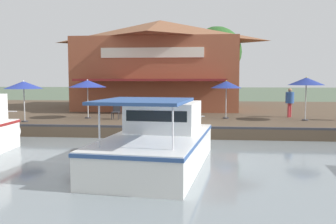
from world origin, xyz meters
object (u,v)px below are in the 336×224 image
cafe_chair_under_first_umbrella (142,108)px  cafe_chair_beside_entrance (116,111)px  patio_umbrella_far_corner (226,85)px  tree_upstream_bank (215,53)px  motorboat_distant_upstream (162,140)px  patio_umbrella_mid_patio_left (88,84)px  patio_umbrella_by_entrance (306,81)px  person_mid_patio (290,99)px  waterfront_restaurant (160,63)px  cafe_chair_back_row_seat (156,110)px  patio_umbrella_near_quay_edge (24,85)px

cafe_chair_under_first_umbrella → cafe_chair_beside_entrance: size_ratio=1.00×
patio_umbrella_far_corner → tree_upstream_bank: tree_upstream_bank is taller
motorboat_distant_upstream → tree_upstream_bank: (-20.24, 2.32, 4.38)m
patio_umbrella_mid_patio_left → tree_upstream_bank: tree_upstream_bank is taller
cafe_chair_under_first_umbrella → motorboat_distant_upstream: size_ratio=0.11×
patio_umbrella_by_entrance → cafe_chair_under_first_umbrella: (-1.75, -9.76, -1.75)m
motorboat_distant_upstream → tree_upstream_bank: 20.83m
patio_umbrella_far_corner → person_mid_patio: bearing=105.6°
patio_umbrella_mid_patio_left → motorboat_distant_upstream: bearing=31.7°
patio_umbrella_mid_patio_left → patio_umbrella_far_corner: (-0.73, 8.27, -0.05)m
patio_umbrella_by_entrance → patio_umbrella_far_corner: 4.51m
waterfront_restaurant → cafe_chair_under_first_umbrella: waterfront_restaurant is taller
cafe_chair_under_first_umbrella → patio_umbrella_by_entrance: bearing=79.8°
person_mid_patio → tree_upstream_bank: size_ratio=0.26×
patio_umbrella_far_corner → cafe_chair_back_row_seat: 4.54m
patio_umbrella_mid_patio_left → patio_umbrella_by_entrance: size_ratio=0.94×
patio_umbrella_mid_patio_left → cafe_chair_back_row_seat: bearing=103.9°
cafe_chair_beside_entrance → motorboat_distant_upstream: (8.61, 3.71, -0.24)m
patio_umbrella_near_quay_edge → cafe_chair_back_row_seat: 7.76m
motorboat_distant_upstream → tree_upstream_bank: bearing=173.5°
cafe_chair_under_first_umbrella → person_mid_patio: bearing=89.9°
person_mid_patio → motorboat_distant_upstream: 12.72m
patio_umbrella_near_quay_edge → person_mid_patio: patio_umbrella_near_quay_edge is taller
cafe_chair_back_row_seat → patio_umbrella_near_quay_edge: bearing=-65.5°
waterfront_restaurant → motorboat_distant_upstream: (18.05, 2.22, -3.40)m
cafe_chair_back_row_seat → person_mid_patio: bearing=95.9°
patio_umbrella_mid_patio_left → cafe_chair_under_first_umbrella: 3.85m
patio_umbrella_near_quay_edge → person_mid_patio: 15.68m
patio_umbrella_mid_patio_left → patio_umbrella_by_entrance: patio_umbrella_by_entrance is taller
patio_umbrella_mid_patio_left → motorboat_distant_upstream: (8.94, 5.52, -1.84)m
cafe_chair_beside_entrance → person_mid_patio: 10.66m
patio_umbrella_near_quay_edge → patio_umbrella_mid_patio_left: bearing=126.5°
tree_upstream_bank → cafe_chair_under_first_umbrella: bearing=-27.3°
cafe_chair_back_row_seat → cafe_chair_under_first_umbrella: size_ratio=1.00×
patio_umbrella_near_quay_edge → motorboat_distant_upstream: 10.97m
cafe_chair_beside_entrance → patio_umbrella_mid_patio_left: bearing=-100.5°
cafe_chair_under_first_umbrella → tree_upstream_bank: 11.40m
motorboat_distant_upstream → tree_upstream_bank: tree_upstream_bank is taller
waterfront_restaurant → patio_umbrella_near_quay_edge: size_ratio=5.56×
cafe_chair_under_first_umbrella → cafe_chair_beside_entrance: 2.48m
patio_umbrella_mid_patio_left → cafe_chair_beside_entrance: bearing=79.5°
waterfront_restaurant → patio_umbrella_by_entrance: 13.11m
cafe_chair_under_first_umbrella → tree_upstream_bank: bearing=152.7°
patio_umbrella_near_quay_edge → person_mid_patio: (-3.99, 15.14, -0.89)m
patio_umbrella_by_entrance → cafe_chair_back_row_seat: bearing=-95.8°
patio_umbrella_far_corner → person_mid_patio: patio_umbrella_far_corner is taller
patio_umbrella_near_quay_edge → waterfront_restaurant: bearing=151.1°
patio_umbrella_far_corner → cafe_chair_beside_entrance: bearing=-80.7°
patio_umbrella_far_corner → tree_upstream_bank: size_ratio=0.33×
waterfront_restaurant → cafe_chair_back_row_seat: 8.74m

